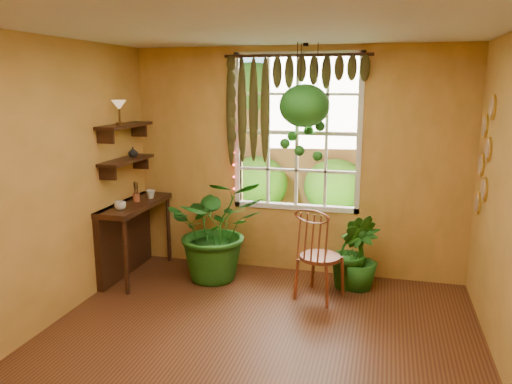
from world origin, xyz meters
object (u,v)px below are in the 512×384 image
(potted_plant_mid, at_px, (352,251))
(potted_plant_left, at_px, (217,228))
(hanging_basket, at_px, (304,112))
(counter_ledge, at_px, (128,230))
(windsor_chair, at_px, (318,269))

(potted_plant_mid, bearing_deg, potted_plant_left, -175.84)
(hanging_basket, bearing_deg, potted_plant_left, -166.34)
(potted_plant_left, height_order, hanging_basket, hanging_basket)
(potted_plant_left, xyz_separation_m, hanging_basket, (0.97, 0.23, 1.34))
(potted_plant_left, xyz_separation_m, potted_plant_mid, (1.56, 0.11, -0.18))
(counter_ledge, distance_m, hanging_basket, 2.51)
(potted_plant_left, bearing_deg, potted_plant_mid, 4.16)
(hanging_basket, bearing_deg, counter_ledge, -169.70)
(potted_plant_left, height_order, potted_plant_mid, potted_plant_left)
(counter_ledge, height_order, windsor_chair, windsor_chair)
(counter_ledge, relative_size, potted_plant_left, 0.97)
(windsor_chair, xyz_separation_m, hanging_basket, (-0.27, 0.50, 1.62))
(windsor_chair, relative_size, potted_plant_mid, 1.33)
(counter_ledge, xyz_separation_m, potted_plant_left, (1.07, 0.14, 0.06))
(potted_plant_mid, bearing_deg, windsor_chair, -130.64)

